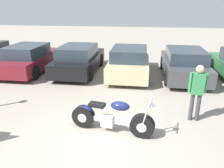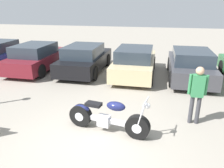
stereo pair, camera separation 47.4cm
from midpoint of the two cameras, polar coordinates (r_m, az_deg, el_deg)
ground_plane at (r=5.81m, az=-2.93°, el=-14.93°), size 60.00×60.00×0.00m
motorcycle at (r=6.03m, az=0.90°, el=-8.83°), size 2.34×0.83×1.11m
parked_car_maroon at (r=12.21m, az=-17.89°, el=6.60°), size 1.91×4.23×1.40m
parked_car_black at (r=11.36m, az=-5.88°, el=6.50°), size 1.91×4.23×1.40m
parked_car_champagne at (r=10.74m, az=7.21°, el=5.65°), size 1.91×4.23×1.40m
parked_car_dark_grey at (r=10.84m, az=20.96°, el=4.59°), size 1.91×4.23×1.40m
person_standing at (r=6.71m, az=23.29°, el=-1.62°), size 0.52×0.23×1.73m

